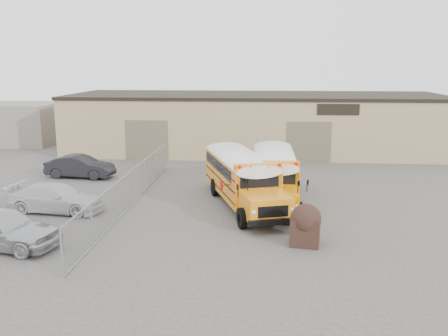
# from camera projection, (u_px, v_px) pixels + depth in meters

# --- Properties ---
(ground) EXTENTS (120.00, 120.00, 0.00)m
(ground) POSITION_uv_depth(u_px,v_px,m) (246.00, 226.00, 22.32)
(ground) COLOR #4A4744
(ground) RESTS_ON ground
(warehouse) EXTENTS (30.20, 10.20, 4.67)m
(warehouse) POSITION_uv_depth(u_px,v_px,m) (255.00, 122.00, 41.32)
(warehouse) COLOR #9D8261
(warehouse) RESTS_ON ground
(chainlink_fence) EXTENTS (0.07, 18.07, 1.81)m
(chainlink_fence) POSITION_uv_depth(u_px,v_px,m) (132.00, 188.00, 25.53)
(chainlink_fence) COLOR #919499
(chainlink_fence) RESTS_ON ground
(distant_building_left) EXTENTS (8.00, 6.00, 3.60)m
(distant_building_left) POSITION_uv_depth(u_px,v_px,m) (13.00, 123.00, 45.13)
(distant_building_left) COLOR gray
(distant_building_left) RESTS_ON ground
(school_bus_left) EXTENTS (4.93, 9.41, 2.68)m
(school_bus_left) POSITION_uv_depth(u_px,v_px,m) (219.00, 155.00, 30.90)
(school_bus_left) COLOR orange
(school_bus_left) RESTS_ON ground
(school_bus_right) EXTENTS (2.73, 9.02, 2.63)m
(school_bus_right) POSITION_uv_depth(u_px,v_px,m) (272.00, 153.00, 31.74)
(school_bus_right) COLOR orange
(school_bus_right) RESTS_ON ground
(tarp_bundle) EXTENTS (1.28, 1.25, 1.70)m
(tarp_bundle) POSITION_uv_depth(u_px,v_px,m) (305.00, 224.00, 19.89)
(tarp_bundle) COLOR black
(tarp_bundle) RESTS_ON ground
(car_silver) EXTENTS (5.09, 2.77, 1.64)m
(car_silver) POSITION_uv_depth(u_px,v_px,m) (0.00, 228.00, 19.59)
(car_silver) COLOR #BBBBC0
(car_silver) RESTS_ON ground
(car_white) EXTENTS (4.91, 2.39, 1.38)m
(car_white) POSITION_uv_depth(u_px,v_px,m) (56.00, 198.00, 24.43)
(car_white) COLOR silver
(car_white) RESTS_ON ground
(car_dark) EXTENTS (4.45, 1.94, 1.42)m
(car_dark) POSITION_uv_depth(u_px,v_px,m) (80.00, 167.00, 31.69)
(car_dark) COLOR black
(car_dark) RESTS_ON ground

